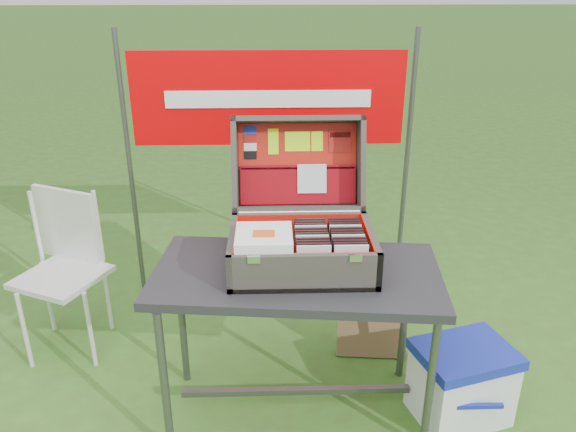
{
  "coord_description": "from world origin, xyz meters",
  "views": [
    {
      "loc": [
        0.02,
        -2.19,
        1.97
      ],
      "look_at": [
        0.09,
        0.1,
        0.98
      ],
      "focal_mm": 35.0,
      "sensor_mm": 36.0,
      "label": 1
    }
  ],
  "objects_px": {
    "suitcase": "(301,202)",
    "cardboard_box": "(372,322)",
    "table": "(296,345)",
    "chair": "(62,278)",
    "cooler": "(461,382)"
  },
  "relations": [
    {
      "from": "table",
      "to": "chair",
      "type": "xyz_separation_m",
      "value": [
        -1.25,
        0.56,
        0.06
      ]
    },
    {
      "from": "suitcase",
      "to": "table",
      "type": "bearing_deg",
      "value": -103.85
    },
    {
      "from": "table",
      "to": "cardboard_box",
      "type": "xyz_separation_m",
      "value": [
        0.44,
        0.45,
        -0.19
      ]
    },
    {
      "from": "suitcase",
      "to": "cooler",
      "type": "distance_m",
      "value": 1.17
    },
    {
      "from": "cooler",
      "to": "chair",
      "type": "height_order",
      "value": "chair"
    },
    {
      "from": "table",
      "to": "suitcase",
      "type": "bearing_deg",
      "value": 81.98
    },
    {
      "from": "cooler",
      "to": "chair",
      "type": "relative_size",
      "value": 0.49
    },
    {
      "from": "suitcase",
      "to": "cardboard_box",
      "type": "relative_size",
      "value": 1.57
    },
    {
      "from": "chair",
      "to": "cardboard_box",
      "type": "bearing_deg",
      "value": 21.23
    },
    {
      "from": "chair",
      "to": "cooler",
      "type": "bearing_deg",
      "value": 8.17
    },
    {
      "from": "suitcase",
      "to": "cooler",
      "type": "bearing_deg",
      "value": -10.64
    },
    {
      "from": "cooler",
      "to": "cardboard_box",
      "type": "bearing_deg",
      "value": 107.79
    },
    {
      "from": "chair",
      "to": "cardboard_box",
      "type": "relative_size",
      "value": 2.23
    },
    {
      "from": "chair",
      "to": "cardboard_box",
      "type": "xyz_separation_m",
      "value": [
        1.69,
        -0.1,
        -0.25
      ]
    },
    {
      "from": "suitcase",
      "to": "cardboard_box",
      "type": "xyz_separation_m",
      "value": [
        0.42,
        0.36,
        -0.86
      ]
    }
  ]
}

